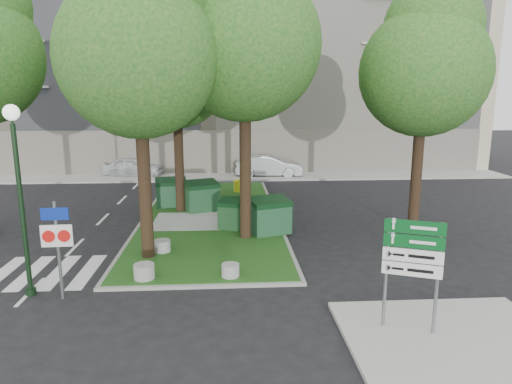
{
  "coord_description": "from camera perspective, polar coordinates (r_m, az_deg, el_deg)",
  "views": [
    {
      "loc": [
        1.3,
        -12.86,
        5.64
      ],
      "look_at": [
        2.39,
        4.22,
        2.0
      ],
      "focal_mm": 32.0,
      "sensor_mm": 36.0,
      "label": 1
    }
  ],
  "objects": [
    {
      "name": "traffic_sign_pole",
      "position": [
        13.74,
        -23.59,
        -5.21
      ],
      "size": [
        0.85,
        0.09,
        2.83
      ],
      "rotation": [
        0.0,
        0.0,
        0.04
      ],
      "color": "slate",
      "rests_on": "ground"
    },
    {
      "name": "median_island",
      "position": [
        21.61,
        -5.66,
        -3.02
      ],
      "size": [
        6.0,
        16.0,
        0.12
      ],
      "primitive_type": "cube",
      "color": "#154313",
      "rests_on": "ground"
    },
    {
      "name": "car_silver",
      "position": [
        32.11,
        1.59,
        3.27
      ],
      "size": [
        4.72,
        1.89,
        1.53
      ],
      "primitive_type": "imported",
      "rotation": [
        0.0,
        0.0,
        1.51
      ],
      "color": "#9FA3A7",
      "rests_on": "ground"
    },
    {
      "name": "median_kerb",
      "position": [
        21.61,
        -5.66,
        -3.04
      ],
      "size": [
        6.3,
        16.3,
        0.1
      ],
      "primitive_type": "cube",
      "color": "gray",
      "rests_on": "ground"
    },
    {
      "name": "car_white",
      "position": [
        33.34,
        -15.09,
        3.08
      ],
      "size": [
        4.34,
        2.22,
        1.41
      ],
      "primitive_type": "imported",
      "rotation": [
        0.0,
        0.0,
        1.43
      ],
      "color": "silver",
      "rests_on": "ground"
    },
    {
      "name": "dumpster_d",
      "position": [
        18.59,
        1.71,
        -3.0
      ],
      "size": [
        1.87,
        1.57,
        1.48
      ],
      "rotation": [
        0.0,
        0.0,
        0.33
      ],
      "color": "#133E21",
      "rests_on": "median_island"
    },
    {
      "name": "bollard_right",
      "position": [
        14.38,
        -3.22,
        -9.74
      ],
      "size": [
        0.55,
        0.55,
        0.4
      ],
      "primitive_type": "cylinder",
      "color": "gray",
      "rests_on": "median_island"
    },
    {
      "name": "bollard_mid",
      "position": [
        16.87,
        -11.63,
        -6.6
      ],
      "size": [
        0.59,
        0.59,
        0.42
      ],
      "primitive_type": "cylinder",
      "color": "gray",
      "rests_on": "median_island"
    },
    {
      "name": "tree_street_right",
      "position": [
        19.58,
        20.53,
        15.2
      ],
      "size": [
        5.0,
        5.0,
        10.06
      ],
      "color": "black",
      "rests_on": "ground"
    },
    {
      "name": "dumpster_a",
      "position": [
        23.5,
        -10.56,
        -0.07
      ],
      "size": [
        1.69,
        1.31,
        1.43
      ],
      "rotation": [
        0.0,
        0.0,
        0.16
      ],
      "color": "#103A1D",
      "rests_on": "median_island"
    },
    {
      "name": "ground",
      "position": [
        14.11,
        -8.83,
        -11.72
      ],
      "size": [
        120.0,
        120.0,
        0.0
      ],
      "primitive_type": "plane",
      "color": "black",
      "rests_on": "ground"
    },
    {
      "name": "zebra_crossing",
      "position": [
        16.23,
        -21.82,
        -9.21
      ],
      "size": [
        5.0,
        3.0,
        0.01
      ],
      "primitive_type": "cube",
      "color": "silver",
      "rests_on": "ground"
    },
    {
      "name": "street_lamp",
      "position": [
        14.04,
        -27.55,
        1.46
      ],
      "size": [
        0.43,
        0.43,
        5.41
      ],
      "color": "black",
      "rests_on": "ground"
    },
    {
      "name": "tree_median_near_right",
      "position": [
        17.59,
        -1.12,
        19.66
      ],
      "size": [
        5.6,
        5.6,
        11.46
      ],
      "color": "black",
      "rests_on": "ground"
    },
    {
      "name": "tree_median_far",
      "position": [
        25.08,
        -1.45,
        18.14
      ],
      "size": [
        5.8,
        5.8,
        11.93
      ],
      "color": "black",
      "rests_on": "ground"
    },
    {
      "name": "apartment_building",
      "position": [
        38.95,
        -5.77,
        15.42
      ],
      "size": [
        41.0,
        12.0,
        16.0
      ],
      "primitive_type": "cube",
      "color": "#B9AD8A",
      "rests_on": "ground"
    },
    {
      "name": "building_sidewalk",
      "position": [
        31.88,
        -5.94,
        1.86
      ],
      "size": [
        42.0,
        3.0,
        0.12
      ],
      "primitive_type": "cube",
      "color": "#999993",
      "rests_on": "ground"
    },
    {
      "name": "dumpster_c",
      "position": [
        19.26,
        -2.52,
        -2.76
      ],
      "size": [
        1.61,
        1.34,
        1.29
      ],
      "rotation": [
        0.0,
        0.0,
        -0.3
      ],
      "color": "#103516",
      "rests_on": "median_island"
    },
    {
      "name": "tree_median_near_left",
      "position": [
        15.75,
        -14.25,
        17.76
      ],
      "size": [
        5.2,
        5.2,
        10.53
      ],
      "color": "black",
      "rests_on": "ground"
    },
    {
      "name": "directional_sign",
      "position": [
        11.34,
        18.99,
        -7.81
      ],
      "size": [
        1.27,
        0.55,
        2.72
      ],
      "rotation": [
        0.0,
        0.0,
        -0.38
      ],
      "color": "slate",
      "rests_on": "sidewalk_corner"
    },
    {
      "name": "tree_median_mid",
      "position": [
        22.07,
        -9.75,
        15.32
      ],
      "size": [
        4.8,
        4.8,
        9.99
      ],
      "color": "black",
      "rests_on": "ground"
    },
    {
      "name": "dumpster_b",
      "position": [
        22.34,
        -6.8,
        -0.52
      ],
      "size": [
        1.89,
        1.61,
        1.48
      ],
      "rotation": [
        0.0,
        0.0,
        0.37
      ],
      "color": "#113B1C",
      "rests_on": "median_island"
    },
    {
      "name": "litter_bin",
      "position": [
        26.57,
        -2.37,
        0.79
      ],
      "size": [
        0.41,
        0.41,
        0.71
      ],
      "primitive_type": "cylinder",
      "color": "yellow",
      "rests_on": "median_island"
    },
    {
      "name": "bollard_left",
      "position": [
        14.6,
        -13.81,
        -9.61
      ],
      "size": [
        0.64,
        0.64,
        0.46
      ],
      "primitive_type": "cylinder",
      "color": "gray",
      "rests_on": "median_island"
    },
    {
      "name": "sidewalk_corner",
      "position": [
        12.07,
        23.37,
        -16.59
      ],
      "size": [
        5.0,
        4.0,
        0.12
      ],
      "primitive_type": "cube",
      "color": "#999993",
      "rests_on": "ground"
    }
  ]
}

